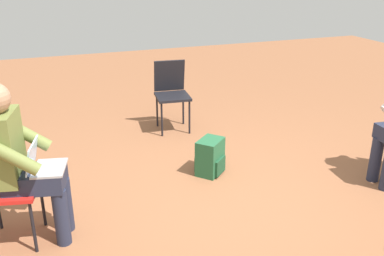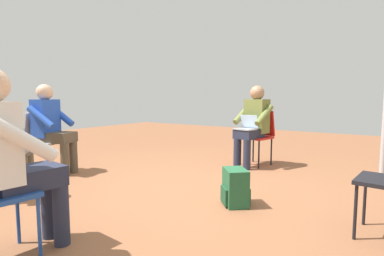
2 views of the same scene
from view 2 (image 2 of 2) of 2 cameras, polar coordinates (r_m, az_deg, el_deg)
ground_plane at (r=3.45m, az=-1.86°, el=-11.97°), size 14.00×14.00×0.00m
chair_west at (r=4.71m, az=-26.60°, el=-1.64°), size 0.54×0.51×0.85m
chair_north at (r=4.83m, az=12.64°, el=-0.99°), size 0.48×0.51×0.85m
person_with_laptop at (r=4.67m, az=11.52°, el=1.24°), size 0.57×0.58×1.24m
person_in_white at (r=2.27m, az=-31.16°, el=-4.15°), size 0.52×0.54×1.24m
person_in_blue at (r=4.58m, az=-25.17°, el=0.72°), size 0.60×0.59×1.24m
backpack_near_laptop_user at (r=3.03m, az=8.26°, el=-11.48°), size 0.34×0.34×0.36m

